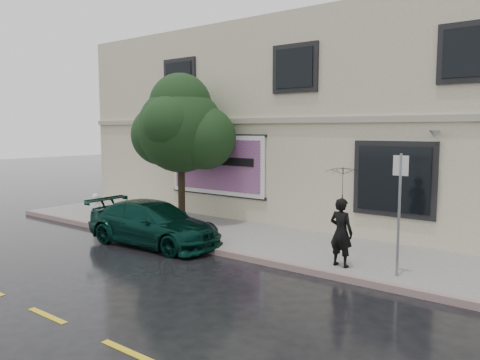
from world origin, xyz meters
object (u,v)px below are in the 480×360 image
Objects in this scene: fire_hydrant at (96,206)px; street_tree at (181,130)px; pedestrian at (341,232)px; car at (153,223)px.

street_tree is at bearing 27.88° from fire_hydrant.
car is at bearing 16.49° from pedestrian.
street_tree is (-1.25, 2.43, 2.67)m from car.
street_tree reaches higher than fire_hydrant.
street_tree is 4.19m from fire_hydrant.
pedestrian is 0.35× the size of street_tree.
car is 4.80× the size of fire_hydrant.
pedestrian is at bearing 0.14° from fire_hydrant.
car is at bearing -62.81° from street_tree.
street_tree reaches higher than pedestrian.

